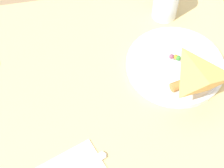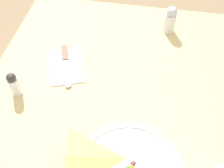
{
  "view_description": "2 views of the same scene",
  "coord_description": "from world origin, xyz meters",
  "px_view_note": "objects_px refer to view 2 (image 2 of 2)",
  "views": [
    {
      "loc": [
        -0.15,
        -0.45,
        1.52
      ],
      "look_at": [
        -0.06,
        0.02,
        0.81
      ],
      "focal_mm": 55.0,
      "sensor_mm": 36.0,
      "label": 1
    },
    {
      "loc": [
        0.39,
        0.07,
        1.42
      ],
      "look_at": [
        -0.11,
        -0.02,
        0.81
      ],
      "focal_mm": 45.0,
      "sensor_mm": 36.0,
      "label": 2
    }
  ],
  "objects_px": {
    "napkin_folded": "(66,66)",
    "salt_shaker": "(170,19)",
    "butter_knife": "(66,63)",
    "dining_table": "(111,146)",
    "pepper_shaker": "(14,84)"
  },
  "relations": [
    {
      "from": "butter_knife",
      "to": "napkin_folded",
      "type": "bearing_deg",
      "value": -0.0
    },
    {
      "from": "dining_table",
      "to": "salt_shaker",
      "type": "xyz_separation_m",
      "value": [
        -0.42,
        0.13,
        0.17
      ]
    },
    {
      "from": "butter_knife",
      "to": "salt_shaker",
      "type": "xyz_separation_m",
      "value": [
        -0.22,
        0.31,
        0.04
      ]
    },
    {
      "from": "salt_shaker",
      "to": "pepper_shaker",
      "type": "distance_m",
      "value": 0.56
    },
    {
      "from": "napkin_folded",
      "to": "salt_shaker",
      "type": "height_order",
      "value": "salt_shaker"
    },
    {
      "from": "napkin_folded",
      "to": "pepper_shaker",
      "type": "bearing_deg",
      "value": -40.75
    },
    {
      "from": "napkin_folded",
      "to": "pepper_shaker",
      "type": "height_order",
      "value": "pepper_shaker"
    },
    {
      "from": "napkin_folded",
      "to": "dining_table",
      "type": "bearing_deg",
      "value": 43.13
    },
    {
      "from": "pepper_shaker",
      "to": "salt_shaker",
      "type": "bearing_deg",
      "value": 130.5
    },
    {
      "from": "napkin_folded",
      "to": "salt_shaker",
      "type": "relative_size",
      "value": 1.82
    },
    {
      "from": "salt_shaker",
      "to": "pepper_shaker",
      "type": "height_order",
      "value": "salt_shaker"
    },
    {
      "from": "butter_knife",
      "to": "pepper_shaker",
      "type": "distance_m",
      "value": 0.18
    },
    {
      "from": "dining_table",
      "to": "napkin_folded",
      "type": "bearing_deg",
      "value": -136.87
    },
    {
      "from": "dining_table",
      "to": "napkin_folded",
      "type": "distance_m",
      "value": 0.29
    },
    {
      "from": "butter_knife",
      "to": "pepper_shaker",
      "type": "bearing_deg",
      "value": -58.38
    }
  ]
}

